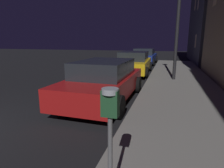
% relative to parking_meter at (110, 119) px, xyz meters
% --- Properties ---
extents(parking_meter, '(0.19, 0.19, 1.44)m').
position_rel_parking_meter_xyz_m(parking_meter, '(0.00, 0.00, 0.00)').
color(parking_meter, '#59595B').
rests_on(parking_meter, sidewalk).
extents(car_red, '(2.19, 4.60, 1.43)m').
position_rel_parking_meter_xyz_m(car_red, '(-1.55, 4.31, -0.52)').
color(car_red, maroon).
rests_on(car_red, ground).
extents(car_yellow_cab, '(2.18, 4.51, 1.43)m').
position_rel_parking_meter_xyz_m(car_yellow_cab, '(-1.55, 10.29, -0.52)').
color(car_yellow_cab, gold).
rests_on(car_yellow_cab, ground).
extents(car_blue, '(2.17, 4.49, 1.43)m').
position_rel_parking_meter_xyz_m(car_blue, '(-1.55, 15.84, -0.53)').
color(car_blue, navy).
rests_on(car_blue, ground).
extents(street_lamp, '(0.44, 0.44, 5.79)m').
position_rel_parking_meter_xyz_m(street_lamp, '(0.91, 8.28, 2.72)').
color(street_lamp, black).
rests_on(street_lamp, sidewalk).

